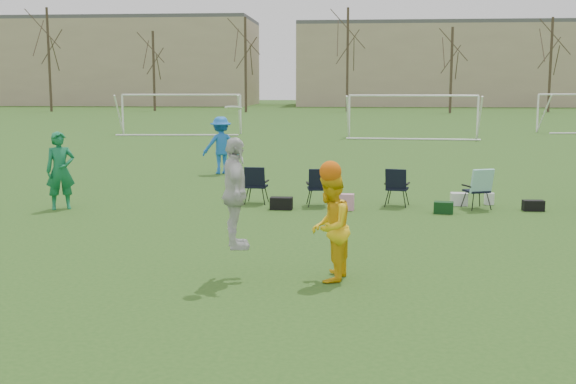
# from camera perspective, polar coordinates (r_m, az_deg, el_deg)

# --- Properties ---
(ground) EXTENTS (260.00, 260.00, 0.00)m
(ground) POSITION_cam_1_polar(r_m,az_deg,el_deg) (10.58, 2.31, -8.30)
(ground) COLOR #285019
(ground) RESTS_ON ground
(fielder_green_near) EXTENTS (0.83, 0.73, 1.91)m
(fielder_green_near) POSITION_cam_1_polar(r_m,az_deg,el_deg) (18.57, -17.54, 1.62)
(fielder_green_near) COLOR #136C41
(fielder_green_near) RESTS_ON ground
(fielder_blue) EXTENTS (1.45, 1.18, 1.96)m
(fielder_blue) POSITION_cam_1_polar(r_m,az_deg,el_deg) (24.88, -5.32, 3.70)
(fielder_blue) COLOR blue
(fielder_blue) RESTS_ON ground
(center_contest) EXTENTS (2.22, 1.10, 2.74)m
(center_contest) POSITION_cam_1_polar(r_m,az_deg,el_deg) (11.25, -0.09, -1.49)
(center_contest) COLOR silver
(center_contest) RESTS_ON ground
(sideline_setup) EXTENTS (9.18, 1.71, 1.68)m
(sideline_setup) POSITION_cam_1_polar(r_m,az_deg,el_deg) (18.41, 11.49, 0.39)
(sideline_setup) COLOR #103B21
(sideline_setup) RESTS_ON ground
(goal_left) EXTENTS (7.39, 0.76, 2.46)m
(goal_left) POSITION_cam_1_polar(r_m,az_deg,el_deg) (45.35, -8.43, 7.00)
(goal_left) COLOR white
(goal_left) RESTS_ON ground
(goal_mid) EXTENTS (7.40, 0.63, 2.46)m
(goal_mid) POSITION_cam_1_polar(r_m,az_deg,el_deg) (42.28, 9.84, 6.87)
(goal_mid) COLOR white
(goal_mid) RESTS_ON ground
(tree_line) EXTENTS (110.28, 3.28, 11.40)m
(tree_line) POSITION_cam_1_polar(r_m,az_deg,el_deg) (79.99, 4.88, 9.96)
(tree_line) COLOR #382B21
(tree_line) RESTS_ON ground
(building_row) EXTENTS (126.00, 16.00, 13.00)m
(building_row) POSITION_cam_1_polar(r_m,az_deg,el_deg) (106.34, 8.48, 10.02)
(building_row) COLOR tan
(building_row) RESTS_ON ground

